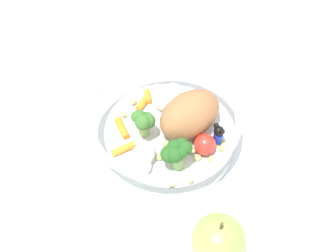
% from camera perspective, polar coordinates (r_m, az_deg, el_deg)
% --- Properties ---
extents(ground_plane, '(2.40, 2.40, 0.00)m').
position_cam_1_polar(ground_plane, '(0.66, -0.47, -1.21)').
color(ground_plane, white).
extents(food_container, '(0.20, 0.20, 0.08)m').
position_cam_1_polar(food_container, '(0.63, 0.50, 0.33)').
color(food_container, white).
rests_on(food_container, ground_plane).
extents(loose_apple, '(0.06, 0.06, 0.08)m').
position_cam_1_polar(loose_apple, '(0.55, 6.20, -13.74)').
color(loose_apple, '#8CB74C').
rests_on(loose_apple, ground_plane).
extents(folded_napkin, '(0.13, 0.13, 0.01)m').
position_cam_1_polar(folded_napkin, '(0.79, -10.55, 9.37)').
color(folded_napkin, silver).
rests_on(folded_napkin, ground_plane).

